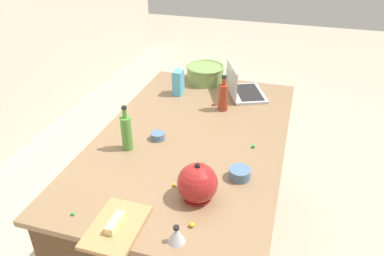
# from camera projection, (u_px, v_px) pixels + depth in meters

# --- Properties ---
(ground_plane) EXTENTS (12.00, 12.00, 0.00)m
(ground_plane) POSITION_uv_depth(u_px,v_px,m) (192.00, 246.00, 2.56)
(ground_plane) COLOR #B7A88E
(island_counter) EXTENTS (1.71, 1.03, 0.90)m
(island_counter) POSITION_uv_depth(u_px,v_px,m) (192.00, 196.00, 2.33)
(island_counter) COLOR #4C331E
(island_counter) RESTS_ON ground
(laptop) EXTENTS (0.37, 0.33, 0.22)m
(laptop) POSITION_uv_depth(u_px,v_px,m) (242.00, 89.00, 2.53)
(laptop) COLOR #B7B7BC
(laptop) RESTS_ON island_counter
(mixing_bowl_large) EXTENTS (0.28, 0.28, 0.12)m
(mixing_bowl_large) POSITION_uv_depth(u_px,v_px,m) (205.00, 73.00, 2.72)
(mixing_bowl_large) COLOR #72934C
(mixing_bowl_large) RESTS_ON island_counter
(bottle_olive) EXTENTS (0.06, 0.06, 0.25)m
(bottle_olive) POSITION_uv_depth(u_px,v_px,m) (127.00, 132.00, 1.93)
(bottle_olive) COLOR #4C8C38
(bottle_olive) RESTS_ON island_counter
(bottle_soy) EXTENTS (0.06, 0.06, 0.23)m
(bottle_soy) POSITION_uv_depth(u_px,v_px,m) (223.00, 96.00, 2.32)
(bottle_soy) COLOR maroon
(bottle_soy) RESTS_ON island_counter
(kettle) EXTENTS (0.21, 0.18, 0.20)m
(kettle) POSITION_uv_depth(u_px,v_px,m) (197.00, 183.00, 1.61)
(kettle) COLOR maroon
(kettle) RESTS_ON island_counter
(cutting_board) EXTENTS (0.29, 0.20, 0.02)m
(cutting_board) POSITION_uv_depth(u_px,v_px,m) (117.00, 227.00, 1.48)
(cutting_board) COLOR #AD7F4C
(cutting_board) RESTS_ON island_counter
(butter_stick_left) EXTENTS (0.11, 0.04, 0.04)m
(butter_stick_left) POSITION_uv_depth(u_px,v_px,m) (115.00, 223.00, 1.47)
(butter_stick_left) COLOR #F4E58C
(butter_stick_left) RESTS_ON cutting_board
(ramekin_small) EXTENTS (0.08, 0.08, 0.04)m
(ramekin_small) POSITION_uv_depth(u_px,v_px,m) (158.00, 136.00, 2.06)
(ramekin_small) COLOR slate
(ramekin_small) RESTS_ON island_counter
(ramekin_medium) EXTENTS (0.10, 0.10, 0.05)m
(ramekin_medium) POSITION_uv_depth(u_px,v_px,m) (240.00, 173.00, 1.76)
(ramekin_medium) COLOR slate
(ramekin_medium) RESTS_ON island_counter
(kitchen_timer) EXTENTS (0.07, 0.07, 0.08)m
(kitchen_timer) POSITION_uv_depth(u_px,v_px,m) (176.00, 235.00, 1.41)
(kitchen_timer) COLOR #B2B2B7
(kitchen_timer) RESTS_ON island_counter
(candy_bag) EXTENTS (0.09, 0.06, 0.17)m
(candy_bag) POSITION_uv_depth(u_px,v_px,m) (178.00, 82.00, 2.53)
(candy_bag) COLOR #4CA5CC
(candy_bag) RESTS_ON island_counter
(candy_0) EXTENTS (0.02, 0.02, 0.02)m
(candy_0) POSITION_uv_depth(u_px,v_px,m) (253.00, 146.00, 1.99)
(candy_0) COLOR green
(candy_0) RESTS_ON island_counter
(candy_1) EXTENTS (0.02, 0.02, 0.02)m
(candy_1) POSITION_uv_depth(u_px,v_px,m) (213.00, 104.00, 2.41)
(candy_1) COLOR red
(candy_1) RESTS_ON island_counter
(candy_2) EXTENTS (0.02, 0.02, 0.02)m
(candy_2) POSITION_uv_depth(u_px,v_px,m) (174.00, 185.00, 1.71)
(candy_2) COLOR yellow
(candy_2) RESTS_ON island_counter
(candy_3) EXTENTS (0.01, 0.01, 0.01)m
(candy_3) POSITION_uv_depth(u_px,v_px,m) (73.00, 214.00, 1.55)
(candy_3) COLOR green
(candy_3) RESTS_ON island_counter
(candy_4) EXTENTS (0.02, 0.02, 0.02)m
(candy_4) POSITION_uv_depth(u_px,v_px,m) (192.00, 225.00, 1.49)
(candy_4) COLOR yellow
(candy_4) RESTS_ON island_counter
(candy_5) EXTENTS (0.02, 0.02, 0.02)m
(candy_5) POSITION_uv_depth(u_px,v_px,m) (247.00, 90.00, 2.59)
(candy_5) COLOR blue
(candy_5) RESTS_ON island_counter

